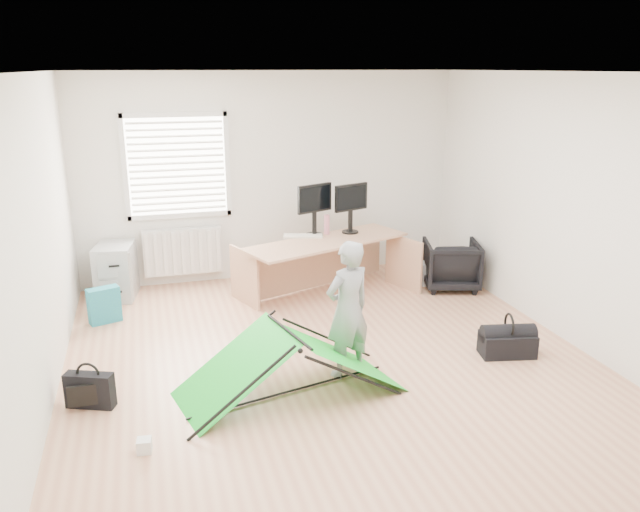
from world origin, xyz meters
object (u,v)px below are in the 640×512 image
object	(u,v)px
kite	(289,363)
laptop_bag	(90,390)
storage_crate	(439,272)
desk	(327,268)
thermos	(327,224)
duffel_bag	(507,344)
person	(348,309)
filing_cabinet	(116,271)
monitor_right	(350,215)
monitor_left	(314,217)
office_chair	(451,265)

from	to	relation	value
kite	laptop_bag	bearing A→B (deg)	158.57
kite	storage_crate	world-z (taller)	kite
desk	storage_crate	xyz separation A→B (m)	(1.57, 0.06, -0.21)
thermos	duffel_bag	bearing A→B (deg)	-64.56
thermos	storage_crate	bearing A→B (deg)	-9.04
person	kite	xyz separation A→B (m)	(-0.59, -0.20, -0.35)
filing_cabinet	person	size ratio (longest dim) A/B	0.52
kite	laptop_bag	world-z (taller)	kite
monitor_right	laptop_bag	world-z (taller)	monitor_right
monitor_left	storage_crate	distance (m)	1.85
monitor_left	laptop_bag	size ratio (longest dim) A/B	1.24
desk	storage_crate	size ratio (longest dim) A/B	4.11
desk	filing_cabinet	distance (m)	2.59
person	laptop_bag	distance (m)	2.31
office_chair	laptop_bag	bearing A→B (deg)	40.21
monitor_left	storage_crate	size ratio (longest dim) A/B	0.99
desk	monitor_right	bearing A→B (deg)	14.83
kite	duffel_bag	distance (m)	2.25
monitor_right	storage_crate	xyz separation A→B (m)	(1.18, -0.22, -0.80)
monitor_left	monitor_right	world-z (taller)	monitor_left
desk	thermos	distance (m)	0.57
desk	person	xyz separation A→B (m)	(-0.41, -2.06, 0.29)
filing_cabinet	office_chair	bearing A→B (deg)	-1.28
monitor_right	kite	bearing A→B (deg)	-137.91
monitor_right	thermos	distance (m)	0.33
person	storage_crate	size ratio (longest dim) A/B	2.54
filing_cabinet	monitor_left	bearing A→B (deg)	1.20
monitor_left	desk	bearing A→B (deg)	-95.80
monitor_right	duffel_bag	distance (m)	2.67
desk	duffel_bag	bearing A→B (deg)	-80.28
desk	storage_crate	bearing A→B (deg)	-18.34
thermos	kite	distance (m)	2.83
monitor_left	thermos	bearing A→B (deg)	-15.78
monitor_left	office_chair	bearing A→B (deg)	-37.14
office_chair	monitor_right	bearing A→B (deg)	-3.32
desk	duffel_bag	xyz separation A→B (m)	(1.23, -2.11, -0.24)
monitor_right	office_chair	bearing A→B (deg)	-39.19
filing_cabinet	laptop_bag	xyz separation A→B (m)	(-0.16, -2.67, -0.18)
person	duffel_bag	world-z (taller)	person
duffel_bag	storage_crate	bearing A→B (deg)	92.73
filing_cabinet	duffel_bag	distance (m)	4.66
monitor_right	office_chair	distance (m)	1.45
monitor_right	storage_crate	size ratio (longest dim) A/B	0.96
person	kite	distance (m)	0.72
office_chair	person	world-z (taller)	person
desk	kite	distance (m)	2.47
laptop_bag	duffel_bag	world-z (taller)	laptop_bag
desk	monitor_right	size ratio (longest dim) A/B	4.30
desk	monitor_left	distance (m)	0.66
person	storage_crate	bearing A→B (deg)	-152.93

